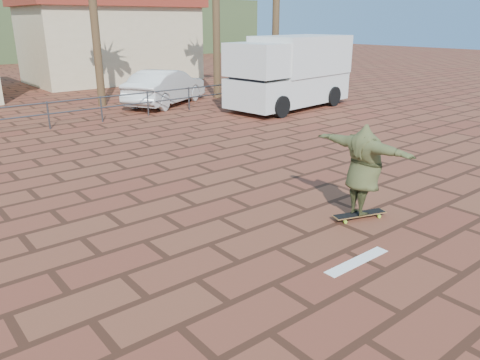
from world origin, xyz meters
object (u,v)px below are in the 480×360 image
Objects in this scene: campervan at (290,71)px; car_white at (166,87)px; longboard at (359,214)px; skateboarder at (363,170)px.

campervan is 5.78m from car_white.
longboard is 0.52× the size of skateboarder.
campervan is (7.70, 9.81, 0.61)m from skateboarder.
skateboarder is at bearing 134.95° from car_white.
longboard is at bearing 1.18° from skateboarder.
campervan reaches higher than car_white.
campervan reaches higher than skateboarder.
skateboarder is at bearing -71.19° from longboard.
car_white is at bearing 125.95° from campervan.
car_white is (3.79, 13.99, 0.71)m from longboard.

